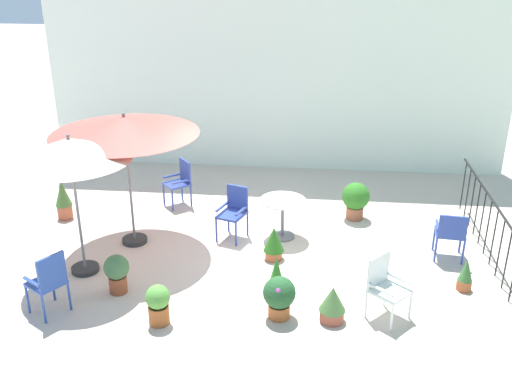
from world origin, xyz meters
The scene contains 20 objects.
ground_plane centered at (0.00, 0.00, 0.00)m, with size 60.00×60.00×0.00m, color beige.
villa_facade centered at (0.00, 4.34, 2.63)m, with size 10.48×0.30×5.26m, color white.
terrace_railing centered at (3.90, 0.00, 0.68)m, with size 0.03×4.78×1.01m.
patio_umbrella_0 centered at (-2.68, -0.91, 2.06)m, with size 1.83×1.83×2.32m.
patio_umbrella_1 centered at (-2.18, 0.15, 2.15)m, with size 2.47×2.47×2.37m.
cafe_table_0 centered at (0.42, 0.63, 0.51)m, with size 0.82×0.82×0.73m.
patio_chair_0 centered at (1.99, -1.65, 0.52)m, with size 0.67×0.67×0.93m.
patio_chair_1 centered at (3.24, 0.10, 0.51)m, with size 0.52×0.50×0.86m.
patio_chair_2 centered at (-1.72, 1.85, 0.54)m, with size 0.62×0.62×0.93m.
patio_chair_3 centered at (-2.69, -2.10, 0.56)m, with size 0.61×0.62×0.97m.
patio_chair_4 centered at (-0.44, 0.55, 0.54)m, with size 0.57×0.61×0.94m.
potted_plant_0 centered at (-1.13, -2.16, 0.32)m, with size 0.34×0.34×0.60m.
potted_plant_1 centered at (-3.81, 0.97, 0.40)m, with size 0.32×0.32×0.77m.
potted_plant_2 centered at (0.46, -1.39, 0.36)m, with size 0.24×0.24×0.71m.
potted_plant_3 centered at (0.53, -1.85, 0.35)m, with size 0.46×0.46×0.63m.
potted_plant_4 centered at (1.27, -1.86, 0.28)m, with size 0.38×0.38×0.54m.
potted_plant_5 centered at (-1.95, -1.45, 0.35)m, with size 0.38×0.38×0.62m.
potted_plant_6 centered at (0.33, -0.20, 0.31)m, with size 0.35×0.35×0.59m.
potted_plant_7 centered at (3.30, -0.84, 0.25)m, with size 0.23×0.23×0.52m.
potted_plant_8 centered at (1.76, 1.54, 0.41)m, with size 0.53×0.53×0.73m.
Camera 1 is at (0.92, -8.75, 4.87)m, focal length 40.70 mm.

